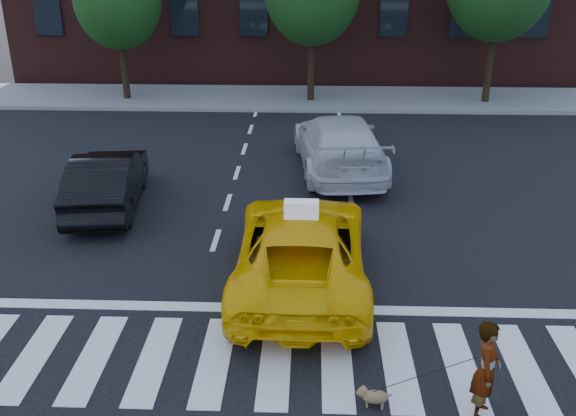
{
  "coord_description": "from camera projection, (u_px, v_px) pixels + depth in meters",
  "views": [
    {
      "loc": [
        0.52,
        -8.58,
        6.49
      ],
      "look_at": [
        0.07,
        3.78,
        1.1
      ],
      "focal_mm": 40.0,
      "sensor_mm": 36.0,
      "label": 1
    }
  ],
  "objects": [
    {
      "name": "ground",
      "position": [
        275.0,
        362.0,
        10.47
      ],
      "size": [
        120.0,
        120.0,
        0.0
      ],
      "primitive_type": "plane",
      "color": "black",
      "rests_on": "ground"
    },
    {
      "name": "taxi",
      "position": [
        301.0,
        248.0,
        12.55
      ],
      "size": [
        2.58,
        5.48,
        1.52
      ],
      "primitive_type": "imported",
      "rotation": [
        0.0,
        0.0,
        3.13
      ],
      "color": "#FFBC05",
      "rests_on": "ground"
    },
    {
      "name": "stop_line",
      "position": [
        280.0,
        308.0,
        11.93
      ],
      "size": [
        12.0,
        0.3,
        0.01
      ],
      "primitive_type": "cube",
      "color": "silver",
      "rests_on": "ground"
    },
    {
      "name": "crosswalk",
      "position": [
        275.0,
        361.0,
        10.47
      ],
      "size": [
        13.0,
        2.4,
        0.01
      ],
      "primitive_type": "cube",
      "color": "silver",
      "rests_on": "ground"
    },
    {
      "name": "taxi_sign",
      "position": [
        301.0,
        209.0,
        12.0
      ],
      "size": [
        0.65,
        0.29,
        0.32
      ],
      "primitive_type": "cube",
      "rotation": [
        0.0,
        0.0,
        3.13
      ],
      "color": "white",
      "rests_on": "taxi"
    },
    {
      "name": "dog",
      "position": [
        373.0,
        396.0,
        9.44
      ],
      "size": [
        0.53,
        0.27,
        0.3
      ],
      "rotation": [
        0.0,
        0.0,
        -0.2
      ],
      "color": "#876244",
      "rests_on": "ground"
    },
    {
      "name": "black_sedan",
      "position": [
        107.0,
        180.0,
        16.06
      ],
      "size": [
        2.03,
        4.49,
        1.43
      ],
      "primitive_type": "imported",
      "rotation": [
        0.0,
        0.0,
        3.26
      ],
      "color": "black",
      "rests_on": "ground"
    },
    {
      "name": "white_suv",
      "position": [
        339.0,
        143.0,
        18.5
      ],
      "size": [
        2.88,
        5.81,
        1.62
      ],
      "primitive_type": "imported",
      "rotation": [
        0.0,
        0.0,
        3.25
      ],
      "color": "silver",
      "rests_on": "ground"
    },
    {
      "name": "woman",
      "position": [
        486.0,
        370.0,
        9.05
      ],
      "size": [
        0.53,
        0.66,
        1.56
      ],
      "primitive_type": "imported",
      "rotation": [
        0.0,
        0.0,
        1.25
      ],
      "color": "#999999",
      "rests_on": "ground"
    },
    {
      "name": "sidewalk_far",
      "position": [
        299.0,
        98.0,
        26.47
      ],
      "size": [
        30.0,
        4.0,
        0.15
      ],
      "primitive_type": "cube",
      "color": "slate",
      "rests_on": "ground"
    }
  ]
}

